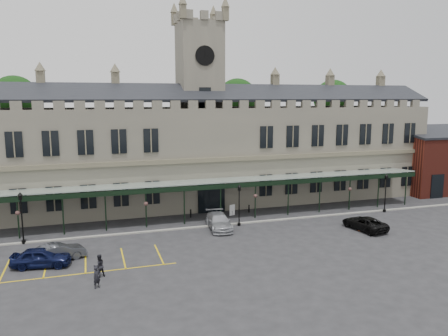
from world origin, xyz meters
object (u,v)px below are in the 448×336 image
object	(u,v)px
lamp_post_mid	(239,201)
traffic_cone	(360,227)
lamp_post_left	(22,213)
sign_board	(232,210)
car_van	(364,223)
car_left_a	(41,257)
person_b	(99,266)
car_taxi	(219,221)
car_left_b	(58,252)
person_a	(97,277)
lamp_post_right	(386,189)
clock_tower	(200,98)
station_building	(200,152)

from	to	relation	value
lamp_post_mid	traffic_cone	distance (m)	12.49
lamp_post_left	sign_board	world-z (taller)	lamp_post_left
lamp_post_mid	car_van	size ratio (longest dim) A/B	0.90
car_left_a	person_b	size ratio (longest dim) A/B	2.58
lamp_post_mid	car_left_a	size ratio (longest dim) A/B	0.97
sign_board	car_taxi	world-z (taller)	car_taxi
lamp_post_left	car_taxi	world-z (taller)	lamp_post_left
car_left_b	person_a	xyz separation A→B (m)	(2.92, -6.33, 0.07)
traffic_cone	car_van	size ratio (longest dim) A/B	0.16
lamp_post_right	traffic_cone	xyz separation A→B (m)	(-6.91, -5.31, -2.32)
car_left_b	traffic_cone	bearing A→B (deg)	-110.25
clock_tower	lamp_post_left	distance (m)	24.35
car_left_b	car_taxi	xyz separation A→B (m)	(15.11, 4.52, 0.04)
car_van	person_a	distance (m)	26.85
traffic_cone	person_b	xyz separation A→B (m)	(-25.43, -4.12, 0.50)
car_left_a	lamp_post_right	bearing A→B (deg)	-71.04
traffic_cone	car_left_b	bearing A→B (deg)	179.42
clock_tower	person_a	world-z (taller)	clock_tower
station_building	traffic_cone	xyz separation A→B (m)	(12.44, -16.20, -6.09)
car_van	traffic_cone	bearing A→B (deg)	-1.06
lamp_post_right	person_b	world-z (taller)	lamp_post_right
lamp_post_mid	car_left_a	distance (m)	19.63
car_left_b	lamp_post_mid	bearing A→B (deg)	-93.86
sign_board	traffic_cone	bearing A→B (deg)	-59.33
car_taxi	person_b	xyz separation A→B (m)	(-11.98, -8.93, 0.11)
lamp_post_mid	sign_board	distance (m)	4.53
station_building	lamp_post_right	size ratio (longest dim) A/B	13.17
car_taxi	person_b	distance (m)	14.94
car_taxi	lamp_post_mid	bearing A→B (deg)	15.30
lamp_post_left	car_left_b	distance (m)	6.73
traffic_cone	car_left_a	distance (m)	29.76
sign_board	car_left_b	size ratio (longest dim) A/B	0.28
clock_tower	car_left_a	xyz separation A→B (m)	(-17.31, -16.98, -12.34)
clock_tower	car_van	world-z (taller)	clock_tower
car_taxi	person_b	world-z (taller)	person_b
lamp_post_left	lamp_post_mid	bearing A→B (deg)	-1.43
lamp_post_left	lamp_post_mid	xyz separation A→B (m)	(20.73, -0.52, -0.26)
car_taxi	car_left_b	bearing A→B (deg)	-158.17
lamp_post_right	person_b	bearing A→B (deg)	-163.74
clock_tower	lamp_post_left	size ratio (longest dim) A/B	5.12
car_left_a	clock_tower	bearing A→B (deg)	-35.90
car_left_b	car_van	size ratio (longest dim) A/B	0.89
sign_board	car_left_b	world-z (taller)	car_left_b
station_building	lamp_post_right	xyz separation A→B (m)	(19.34, -10.89, -3.77)
car_left_b	car_van	bearing A→B (deg)	-110.07
clock_tower	person_a	xyz separation A→B (m)	(-13.20, -22.33, -12.32)
traffic_cone	sign_board	distance (m)	14.02
sign_board	lamp_post_mid	bearing A→B (deg)	-116.26
station_building	traffic_cone	world-z (taller)	station_building
sign_board	person_b	world-z (taller)	person_b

